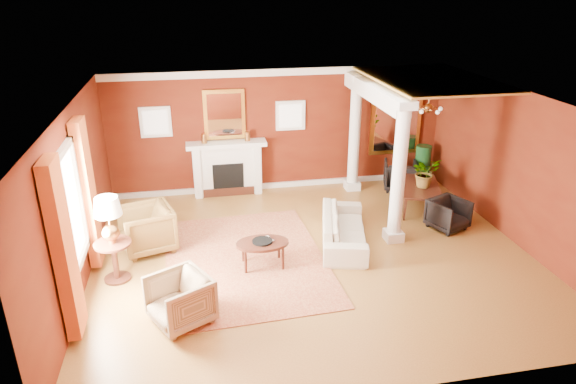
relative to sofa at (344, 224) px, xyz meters
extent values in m
plane|color=brown|center=(-0.71, -0.40, -0.41)|extent=(8.00, 8.00, 0.00)
cube|color=#5A1E0C|center=(-0.71, 3.10, 1.04)|extent=(8.00, 0.04, 2.90)
cube|color=#5A1E0C|center=(-0.71, -3.90, 1.04)|extent=(8.00, 0.04, 2.90)
cube|color=#5A1E0C|center=(-4.71, -0.40, 1.04)|extent=(0.04, 7.00, 2.90)
cube|color=#5A1E0C|center=(3.29, -0.40, 1.04)|extent=(0.04, 7.00, 2.90)
cube|color=white|center=(-0.71, -0.40, 2.49)|extent=(8.00, 7.00, 0.04)
cube|color=silver|center=(-2.01, 2.93, 0.19)|extent=(1.60, 0.34, 1.20)
cube|color=black|center=(-2.01, 2.76, 0.04)|extent=(0.72, 0.03, 0.70)
cube|color=black|center=(-2.01, 2.76, -0.31)|extent=(1.20, 0.05, 0.20)
cube|color=silver|center=(-2.01, 2.89, 0.83)|extent=(1.85, 0.42, 0.10)
cube|color=silver|center=(-2.71, 2.90, 0.19)|extent=(0.16, 0.40, 1.20)
cube|color=silver|center=(-1.31, 2.90, 0.19)|extent=(0.16, 0.40, 1.20)
cube|color=#EBBD45|center=(-2.01, 3.06, 1.49)|extent=(0.95, 0.06, 1.15)
cube|color=white|center=(-2.01, 3.03, 1.49)|extent=(0.78, 0.02, 0.98)
cube|color=silver|center=(-3.56, 3.07, 1.39)|extent=(0.70, 0.06, 0.70)
cube|color=white|center=(-3.56, 3.04, 1.39)|extent=(0.54, 0.02, 0.54)
cube|color=silver|center=(-0.46, 3.07, 1.39)|extent=(0.70, 0.06, 0.70)
cube|color=white|center=(-0.46, 3.04, 1.39)|extent=(0.54, 0.02, 0.54)
cube|color=white|center=(-4.69, -1.00, 1.14)|extent=(0.03, 1.30, 1.70)
cube|color=silver|center=(-4.66, -1.70, 1.14)|extent=(0.08, 0.10, 1.90)
cube|color=silver|center=(-4.66, -0.30, 1.14)|extent=(0.08, 0.10, 1.90)
cube|color=#A8481C|center=(-4.59, -2.00, 0.99)|extent=(0.18, 0.55, 2.60)
cube|color=#A8481C|center=(-4.59, 0.00, 0.99)|extent=(0.18, 0.55, 2.60)
cube|color=silver|center=(0.99, -0.10, -0.31)|extent=(0.34, 0.34, 0.20)
cylinder|color=silver|center=(0.99, -0.10, 1.04)|extent=(0.26, 0.26, 2.50)
cube|color=silver|center=(0.99, -0.10, 2.31)|extent=(0.36, 0.36, 0.16)
cube|color=silver|center=(0.99, 2.60, -0.31)|extent=(0.34, 0.34, 0.20)
cylinder|color=silver|center=(0.99, 2.60, 1.04)|extent=(0.26, 0.26, 2.50)
cube|color=silver|center=(0.99, 2.60, 2.31)|extent=(0.36, 0.36, 0.16)
cube|color=silver|center=(0.99, 1.50, 2.21)|extent=(0.30, 3.20, 0.32)
cube|color=gold|center=(2.14, 1.35, 2.46)|extent=(2.30, 3.40, 0.04)
cube|color=#EBBD45|center=(2.19, 3.06, 1.14)|extent=(1.30, 0.06, 1.70)
cube|color=white|center=(2.19, 3.03, 1.14)|extent=(1.10, 0.02, 1.50)
cylinder|color=#A16932|center=(2.19, 1.40, 2.17)|extent=(0.02, 0.02, 0.65)
sphere|color=#A16932|center=(2.19, 1.40, 1.84)|extent=(0.20, 0.20, 0.20)
sphere|color=white|center=(2.47, 1.40, 1.81)|extent=(0.09, 0.09, 0.09)
sphere|color=white|center=(2.28, 1.67, 1.81)|extent=(0.09, 0.09, 0.09)
sphere|color=white|center=(1.97, 1.57, 1.81)|extent=(0.09, 0.09, 0.09)
sphere|color=white|center=(1.97, 1.24, 1.81)|extent=(0.09, 0.09, 0.09)
sphere|color=white|center=(2.28, 1.14, 1.81)|extent=(0.09, 0.09, 0.09)
cube|color=silver|center=(-0.71, 3.06, 2.41)|extent=(8.00, 0.08, 0.16)
cube|color=silver|center=(-0.71, 3.06, -0.35)|extent=(8.00, 0.08, 0.12)
cube|color=maroon|center=(-1.97, -0.33, -0.40)|extent=(3.03, 3.94, 0.02)
imported|color=beige|center=(0.00, 0.00, 0.00)|extent=(1.10, 2.17, 0.81)
imported|color=black|center=(-3.74, 0.43, 0.07)|extent=(1.09, 1.13, 0.96)
imported|color=tan|center=(-3.12, -1.96, 0.01)|extent=(1.06, 1.08, 0.84)
cylinder|color=black|center=(-1.68, -0.58, 0.05)|extent=(0.94, 0.94, 0.05)
cylinder|color=black|center=(-2.01, -0.79, -0.20)|extent=(0.05, 0.05, 0.42)
cylinder|color=black|center=(-1.35, -0.79, -0.20)|extent=(0.05, 0.05, 0.42)
cylinder|color=black|center=(-2.01, -0.37, -0.20)|extent=(0.05, 0.05, 0.42)
cylinder|color=black|center=(-1.35, -0.37, -0.20)|extent=(0.05, 0.05, 0.42)
imported|color=black|center=(-1.67, -0.54, 0.19)|extent=(0.17, 0.08, 0.24)
cylinder|color=black|center=(-4.21, -0.56, -0.39)|extent=(0.45, 0.45, 0.04)
cylinder|color=black|center=(-4.21, -0.56, -0.06)|extent=(0.10, 0.10, 0.69)
cylinder|color=black|center=(-4.21, -0.56, 0.29)|extent=(0.61, 0.61, 0.04)
sphere|color=#A16932|center=(-4.21, -0.56, 0.49)|extent=(0.29, 0.29, 0.29)
cylinder|color=#A16932|center=(-4.21, -0.56, 0.70)|extent=(0.03, 0.03, 0.31)
cone|color=white|center=(-4.21, -0.56, 0.97)|extent=(0.45, 0.45, 0.31)
imported|color=black|center=(2.14, 1.26, 0.03)|extent=(0.98, 1.65, 0.87)
imported|color=black|center=(2.28, 0.18, -0.05)|extent=(0.88, 0.86, 0.70)
imported|color=black|center=(2.14, 2.40, -0.02)|extent=(0.94, 0.91, 0.77)
sphere|color=#143F19|center=(2.79, 2.60, -0.21)|extent=(0.42, 0.42, 0.42)
cylinder|color=#143F19|center=(2.79, 2.60, 0.09)|extent=(0.38, 0.38, 1.00)
imported|color=#26591E|center=(2.17, 1.18, 0.72)|extent=(0.70, 0.75, 0.52)
camera|label=1|loc=(-2.76, -8.55, 4.40)|focal=32.00mm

